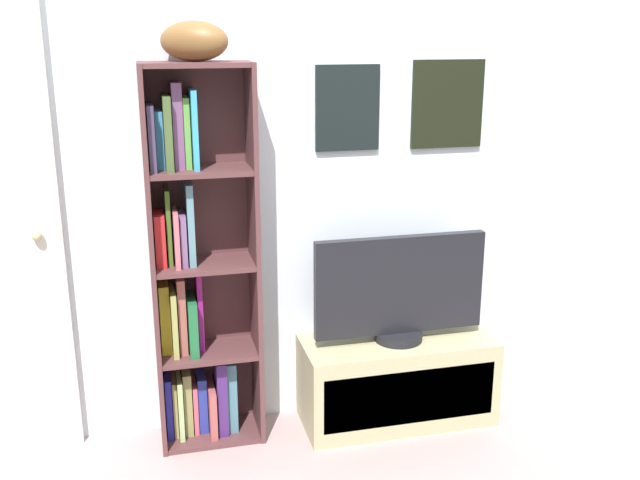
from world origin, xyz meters
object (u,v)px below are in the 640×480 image
(tv_stand, at_px, (397,380))
(bookshelf, at_px, (195,277))
(television, at_px, (400,290))
(football, at_px, (194,41))

(tv_stand, bearing_deg, bookshelf, 174.39)
(bookshelf, xyz_separation_m, television, (0.90, -0.09, -0.11))
(bookshelf, relative_size, football, 5.82)
(bookshelf, distance_m, television, 0.91)
(television, bearing_deg, football, 176.15)
(football, xyz_separation_m, television, (0.86, -0.06, -1.08))
(bookshelf, xyz_separation_m, tv_stand, (0.90, -0.09, -0.55))
(tv_stand, bearing_deg, football, 176.08)
(tv_stand, distance_m, television, 0.45)
(football, xyz_separation_m, tv_stand, (0.86, -0.06, -1.52))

